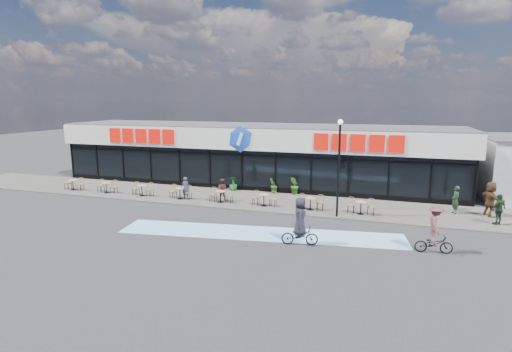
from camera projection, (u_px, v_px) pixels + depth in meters
The scene contains 23 objects.
ground at pixel (200, 218), 22.32m from camera, with size 120.00×120.00×0.00m, color #28282B.
sidewalk at pixel (229, 198), 26.52m from camera, with size 44.00×5.00×0.10m, color #625E57.
bike_lane at pixel (260, 233), 19.71m from camera, with size 14.00×2.20×0.01m, color #7CBFEB.
building at pixel (255, 154), 31.16m from camera, with size 30.60×6.57×4.75m.
lamp_post at pixel (339, 160), 21.65m from camera, with size 0.28×0.28×5.38m.
bistro_set_0 at pixel (74, 184), 28.76m from camera, with size 1.54×0.62×0.90m.
bistro_set_1 at pixel (107, 186), 27.89m from camera, with size 1.54×0.62×0.90m.
bistro_set_2 at pixel (143, 189), 27.03m from camera, with size 1.54×0.62×0.90m.
bistro_set_3 at pixel (181, 192), 26.16m from camera, with size 1.54×0.62×0.90m.
bistro_set_4 at pixel (221, 195), 25.29m from camera, with size 1.54×0.62×0.90m.
bistro_set_5 at pixel (264, 198), 24.43m from camera, with size 1.54×0.62×0.90m.
bistro_set_6 at pixel (311, 202), 23.56m from camera, with size 1.54×0.62×0.90m.
bistro_set_7 at pixel (361, 206), 22.69m from camera, with size 1.54×0.62×0.90m.
potted_plant_left at pixel (233, 184), 28.52m from camera, with size 0.57×0.57×1.02m, color #16501F.
potted_plant_mid at pixel (273, 185), 27.73m from camera, with size 0.59×0.48×1.08m, color #275A19.
potted_plant_right at pixel (295, 186), 27.27m from camera, with size 0.68×0.55×1.24m, color #2C5B1A.
patron_left at pixel (186, 188), 25.96m from camera, with size 0.55×0.36×1.50m, color #2C3345.
patron_right at pixel (222, 189), 25.73m from camera, with size 0.70×0.54×1.43m, color #522A2C.
pedestrian_a at pixel (455, 200), 22.65m from camera, with size 0.59×0.39×1.61m, color black.
pedestrian_b at pixel (490, 199), 22.15m from camera, with size 1.81×0.58×1.96m, color #4C2F1B.
pedestrian_c at pixel (499, 210), 20.65m from camera, with size 0.95×0.40×1.62m, color black.
cyclist_a at pixel (300, 226), 18.01m from camera, with size 1.74×0.95×2.21m.
cyclist_b at pixel (435, 232), 17.02m from camera, with size 1.61×1.15×2.14m.
Camera 1 is at (9.61, -19.47, 6.49)m, focal length 28.00 mm.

